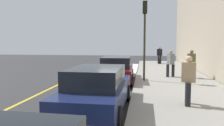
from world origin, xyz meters
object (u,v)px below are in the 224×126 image
Objects in this scene: parked_car_maroon at (117,69)px; rolling_suitcase at (159,61)px; parked_car_navy at (98,89)px; pedestrian_tan_coat at (188,79)px; traffic_light_pole at (145,27)px; pedestrian_grey_coat at (171,63)px; pedestrian_black_coat at (160,55)px; pedestrian_olive_coat at (191,63)px.

rolling_suitcase is at bearing -16.90° from parked_car_maroon.
parked_car_maroon is at bearing 0.53° from parked_car_navy.
rolling_suitcase is (15.45, -0.13, -0.64)m from pedestrian_tan_coat.
parked_car_maroon is 2.91m from traffic_light_pole.
pedestrian_tan_coat is 15.46m from rolling_suitcase.
pedestrian_grey_coat is at bearing -24.13° from parked_car_navy.
pedestrian_black_coat is at bearing -16.30° from parked_car_maroon.
parked_car_navy is 8.20m from pedestrian_olive_coat.
pedestrian_grey_coat is 0.38× the size of traffic_light_pole.
rolling_suitcase is at bearing 0.30° from pedestrian_grey_coat.
parked_car_navy is 5.58m from parked_car_maroon.
pedestrian_olive_coat is at bearing -73.74° from parked_car_maroon.
parked_car_navy is at bearing 168.91° from rolling_suitcase.
pedestrian_olive_coat is 0.39× the size of traffic_light_pole.
pedestrian_tan_coat is (-6.15, 1.39, -0.02)m from pedestrian_olive_coat.
parked_car_navy is 2.71× the size of pedestrian_tan_coat.
pedestrian_black_coat is 0.86m from rolling_suitcase.
pedestrian_grey_coat reaches higher than parked_car_navy.
traffic_light_pole is (4.87, 1.50, 2.13)m from pedestrian_tan_coat.
pedestrian_olive_coat is (6.89, -4.44, 0.32)m from parked_car_navy.
parked_car_maroon is 3.66m from pedestrian_grey_coat.
pedestrian_grey_coat is (6.44, -0.17, 0.00)m from pedestrian_tan_coat.
parked_car_navy is at bearing 169.15° from pedestrian_black_coat.
pedestrian_black_coat is at bearing -8.51° from traffic_light_pole.
parked_car_navy reaches higher than rolling_suitcase.
rolling_suitcase is (9.00, 0.05, -0.65)m from pedestrian_grey_coat.
pedestrian_black_coat is (11.13, -3.25, 0.35)m from parked_car_maroon.
parked_car_maroon is at bearing 163.10° from rolling_suitcase.
parked_car_navy is at bearing -179.47° from parked_car_maroon.
pedestrian_black_coat is 15.97m from pedestrian_tan_coat.
pedestrian_tan_coat is at bearing 179.43° from pedestrian_black_coat.
pedestrian_olive_coat is (1.31, -4.49, 0.32)m from parked_car_maroon.
pedestrian_tan_coat is (0.74, -3.04, 0.31)m from parked_car_navy.
pedestrian_tan_coat is at bearing 178.45° from pedestrian_grey_coat.
pedestrian_tan_coat is at bearing 167.24° from pedestrian_olive_coat.
pedestrian_tan_coat is 1.00× the size of pedestrian_grey_coat.
rolling_suitcase is (10.61, -3.22, -0.34)m from parked_car_maroon.
parked_car_navy is at bearing 155.87° from pedestrian_grey_coat.
pedestrian_grey_coat is at bearing 76.30° from pedestrian_olive_coat.
traffic_light_pole is at bearing 133.12° from pedestrian_grey_coat.
traffic_light_pole reaches higher than parked_car_navy.
rolling_suitcase is (-0.52, 0.03, -0.69)m from pedestrian_black_coat.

